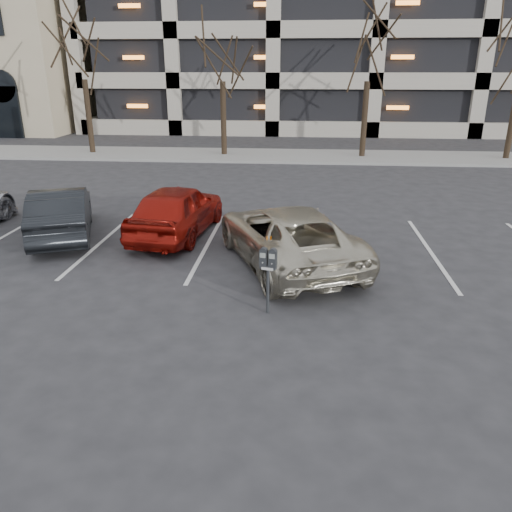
# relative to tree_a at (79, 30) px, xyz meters

# --- Properties ---
(ground) EXTENTS (140.00, 140.00, 0.00)m
(ground) POSITION_rel_tree_a_xyz_m (10.00, -16.00, -5.99)
(ground) COLOR #28282B
(ground) RESTS_ON ground
(sidewalk) EXTENTS (80.00, 4.00, 0.12)m
(sidewalk) POSITION_rel_tree_a_xyz_m (10.00, 0.00, -5.93)
(sidewalk) COLOR gray
(sidewalk) RESTS_ON ground
(stall_lines) EXTENTS (16.90, 5.20, 0.00)m
(stall_lines) POSITION_rel_tree_a_xyz_m (8.60, -13.70, -5.98)
(stall_lines) COLOR silver
(stall_lines) RESTS_ON ground
(tree_a) EXTENTS (3.65, 3.65, 8.29)m
(tree_a) POSITION_rel_tree_a_xyz_m (0.00, 0.00, 0.00)
(tree_a) COLOR black
(tree_a) RESTS_ON ground
(tree_b) EXTENTS (3.57, 3.57, 8.11)m
(tree_b) POSITION_rel_tree_a_xyz_m (7.00, 0.00, -0.13)
(tree_b) COLOR black
(tree_b) RESTS_ON ground
(tree_c) EXTENTS (3.59, 3.59, 8.16)m
(tree_c) POSITION_rel_tree_a_xyz_m (14.00, 0.00, -0.09)
(tree_c) COLOR black
(tree_c) RESTS_ON ground
(parking_meter) EXTENTS (0.34, 0.19, 1.25)m
(parking_meter) POSITION_rel_tree_a_xyz_m (10.40, -17.37, -5.03)
(parking_meter) COLOR black
(parking_meter) RESTS_ON ground
(suv_silver) EXTENTS (3.96, 5.35, 1.36)m
(suv_silver) POSITION_rel_tree_a_xyz_m (10.68, -14.78, -5.31)
(suv_silver) COLOR beige
(suv_silver) RESTS_ON ground
(car_red) EXTENTS (2.13, 4.28, 1.40)m
(car_red) POSITION_rel_tree_a_xyz_m (7.65, -12.95, -5.29)
(car_red) COLOR maroon
(car_red) RESTS_ON ground
(car_dark) EXTENTS (2.78, 4.26, 1.33)m
(car_dark) POSITION_rel_tree_a_xyz_m (4.61, -13.34, -5.33)
(car_dark) COLOR black
(car_dark) RESTS_ON ground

